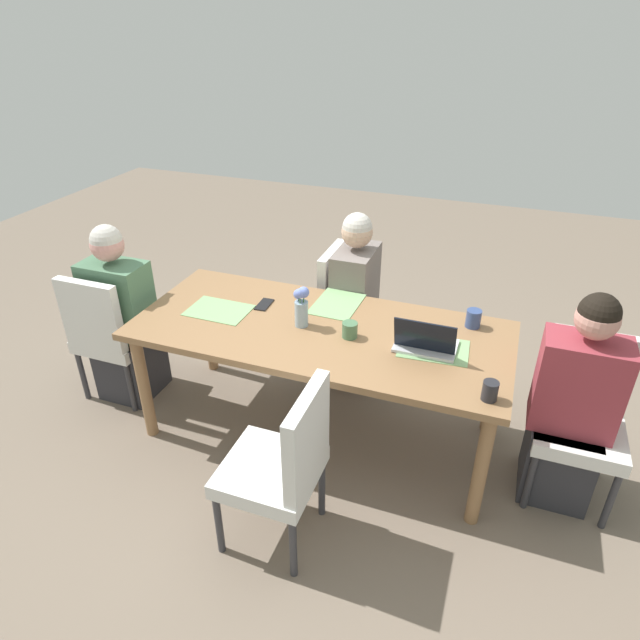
% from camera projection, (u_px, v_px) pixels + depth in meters
% --- Properties ---
extents(ground_plane, '(10.00, 10.00, 0.00)m').
position_uv_depth(ground_plane, '(320.00, 430.00, 3.44)').
color(ground_plane, '#756656').
extents(dining_table, '(2.10, 0.91, 0.75)m').
position_uv_depth(dining_table, '(320.00, 339.00, 3.11)').
color(dining_table, olive).
rests_on(dining_table, ground_plane).
extents(chair_far_left_near, '(0.44, 0.44, 0.90)m').
position_uv_depth(chair_far_left_near, '(347.00, 306.00, 3.82)').
color(chair_far_left_near, silver).
rests_on(chair_far_left_near, ground_plane).
extents(person_far_left_near, '(0.36, 0.40, 1.19)m').
position_uv_depth(person_far_left_near, '(355.00, 308.00, 3.73)').
color(person_far_left_near, '#2D2D33').
rests_on(person_far_left_near, ground_plane).
extents(chair_head_right_left_mid, '(0.44, 0.44, 0.90)m').
position_uv_depth(chair_head_right_left_mid, '(582.00, 410.00, 2.83)').
color(chair_head_right_left_mid, silver).
rests_on(chair_head_right_left_mid, ground_plane).
extents(person_head_right_left_mid, '(0.40, 0.36, 1.19)m').
position_uv_depth(person_head_right_left_mid, '(571.00, 412.00, 2.78)').
color(person_head_right_left_mid, '#2D2D33').
rests_on(person_head_right_left_mid, ground_plane).
extents(chair_head_left_left_far, '(0.44, 0.44, 0.90)m').
position_uv_depth(chair_head_left_left_far, '(109.00, 331.00, 3.52)').
color(chair_head_left_left_far, silver).
rests_on(chair_head_left_left_far, ground_plane).
extents(person_head_left_left_far, '(0.40, 0.36, 1.19)m').
position_uv_depth(person_head_left_left_far, '(123.00, 324.00, 3.55)').
color(person_head_left_left_far, '#2D2D33').
rests_on(person_head_left_left_far, ground_plane).
extents(chair_near_right_near, '(0.44, 0.44, 0.90)m').
position_uv_depth(chair_near_right_near, '(284.00, 461.00, 2.52)').
color(chair_near_right_near, silver).
rests_on(chair_near_right_near, ground_plane).
extents(flower_vase, '(0.09, 0.09, 0.24)m').
position_uv_depth(flower_vase, '(301.00, 304.00, 3.03)').
color(flower_vase, '#8EA8B7').
rests_on(flower_vase, dining_table).
extents(placemat_far_left_near, '(0.27, 0.37, 0.00)m').
position_uv_depth(placemat_far_left_near, '(337.00, 304.00, 3.31)').
color(placemat_far_left_near, '#7FAD70').
rests_on(placemat_far_left_near, dining_table).
extents(placemat_head_right_left_mid, '(0.38, 0.28, 0.00)m').
position_uv_depth(placemat_head_right_left_mid, '(434.00, 349.00, 2.88)').
color(placemat_head_right_left_mid, '#7FAD70').
rests_on(placemat_head_right_left_mid, dining_table).
extents(placemat_head_left_left_far, '(0.36, 0.26, 0.00)m').
position_uv_depth(placemat_head_left_left_far, '(219.00, 310.00, 3.24)').
color(placemat_head_left_left_far, '#7FAD70').
rests_on(placemat_head_left_left_far, dining_table).
extents(laptop_head_right_left_mid, '(0.32, 0.22, 0.21)m').
position_uv_depth(laptop_head_right_left_mid, '(425.00, 343.00, 2.85)').
color(laptop_head_right_left_mid, silver).
rests_on(laptop_head_right_left_mid, dining_table).
extents(coffee_mug_near_left, '(0.07, 0.07, 0.10)m').
position_uv_depth(coffee_mug_near_left, '(490.00, 391.00, 2.49)').
color(coffee_mug_near_left, '#232328').
rests_on(coffee_mug_near_left, dining_table).
extents(coffee_mug_near_right, '(0.08, 0.08, 0.10)m').
position_uv_depth(coffee_mug_near_right, '(473.00, 319.00, 3.06)').
color(coffee_mug_near_right, '#33477A').
rests_on(coffee_mug_near_right, dining_table).
extents(coffee_mug_centre_left, '(0.08, 0.08, 0.09)m').
position_uv_depth(coffee_mug_centre_left, '(350.00, 330.00, 2.96)').
color(coffee_mug_centre_left, '#47704C').
rests_on(coffee_mug_centre_left, dining_table).
extents(phone_black, '(0.08, 0.15, 0.01)m').
position_uv_depth(phone_black, '(264.00, 304.00, 3.30)').
color(phone_black, black).
rests_on(phone_black, dining_table).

